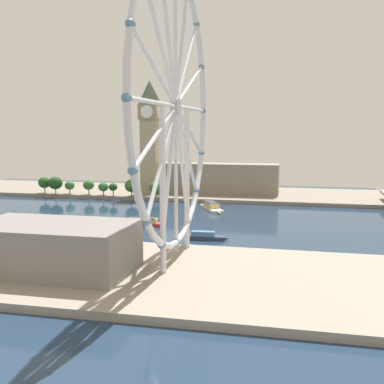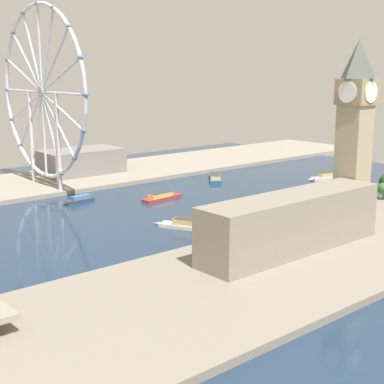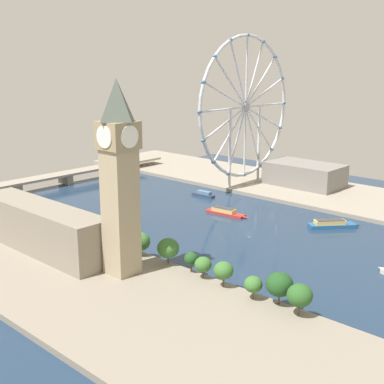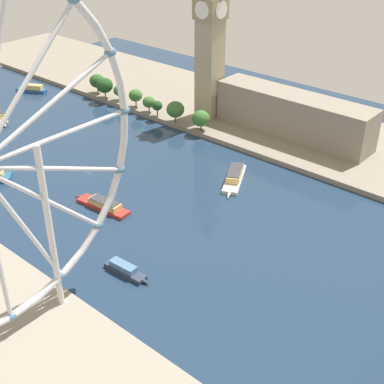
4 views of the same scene
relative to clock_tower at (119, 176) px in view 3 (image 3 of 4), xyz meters
The scene contains 13 objects.
ground_plane 113.08m from the clock_tower, ahead, with size 407.17×407.17×0.00m, color #1E334C.
riverbank_left 54.96m from the clock_tower, 164.76° to the right, with size 90.00×520.00×3.00m, color gray.
riverbank_right 224.42m from the clock_tower, ahead, with size 90.00×520.00×3.00m, color gray.
clock_tower is the anchor object (origin of this frame).
parliament_block 69.90m from the clock_tower, 99.08° to the left, with size 22.00×101.22×25.94m, color gray.
tree_row_embankment 63.27m from the clock_tower, 62.13° to the right, with size 14.62×112.25×14.76m.
ferris_wheel 213.56m from the clock_tower, 20.58° to the left, with size 121.03×3.20×125.10m.
riverside_hall 232.60m from the clock_tower, ahead, with size 36.48×62.72×18.99m, color gray.
river_bridge 225.72m from the clock_tower, 63.17° to the left, with size 219.17×16.44×9.93m.
tour_boat_1 135.72m from the clock_tower, 14.89° to the left, with size 9.98×35.24×4.92m.
tour_boat_2 99.50m from the clock_tower, 48.56° to the left, with size 35.01×21.84×5.79m.
tour_boat_3 159.10m from the clock_tower, 14.56° to the right, with size 30.42×27.57×5.58m.
tour_boat_4 175.85m from the clock_tower, 27.54° to the left, with size 6.25×23.45×4.50m.
Camera 3 is at (-256.12, -186.48, 107.10)m, focal length 48.81 mm.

